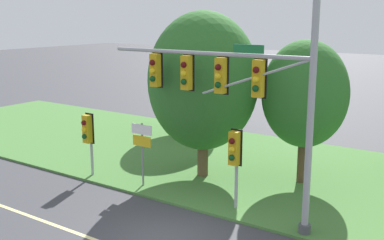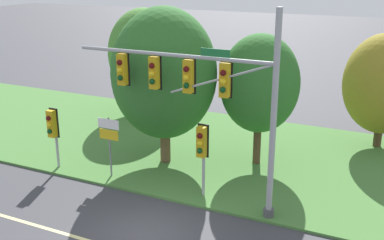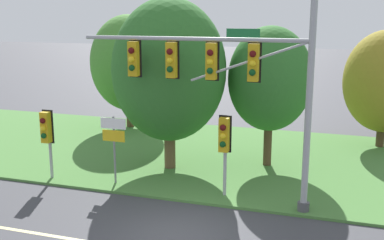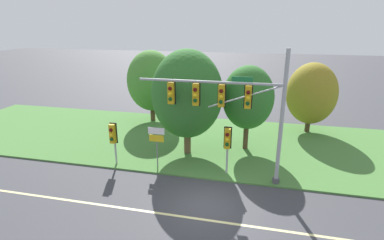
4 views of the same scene
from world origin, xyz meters
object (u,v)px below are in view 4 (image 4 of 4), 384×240
object	(u,v)px
traffic_signal_mast	(232,104)
tree_left_of_mast	(187,94)
route_sign_post	(157,139)
pedestrian_signal_further_along	(227,141)
pedestrian_signal_near_kerb	(113,136)
tree_nearest_road	(151,81)
tree_mid_verge	(311,94)
tree_behind_signpost	(248,98)

from	to	relation	value
traffic_signal_mast	tree_left_of_mast	world-z (taller)	traffic_signal_mast
traffic_signal_mast	route_sign_post	distance (m)	5.34
pedestrian_signal_further_along	traffic_signal_mast	bearing A→B (deg)	-61.19
pedestrian_signal_near_kerb	tree_left_of_mast	xyz separation A→B (m)	(4.06, 2.88, 2.19)
pedestrian_signal_near_kerb	tree_left_of_mast	size ratio (longest dim) A/B	0.39
traffic_signal_mast	tree_left_of_mast	xyz separation A→B (m)	(-3.25, 2.96, -0.33)
tree_nearest_road	tree_mid_verge	size ratio (longest dim) A/B	1.12
traffic_signal_mast	tree_mid_verge	distance (m)	10.89
pedestrian_signal_further_along	tree_nearest_road	xyz separation A→B (m)	(-7.89, 8.90, 1.55)
traffic_signal_mast	pedestrian_signal_further_along	size ratio (longest dim) A/B	2.73
tree_left_of_mast	tree_mid_verge	xyz separation A→B (m)	(8.74, 6.36, -0.94)
tree_mid_verge	tree_nearest_road	bearing A→B (deg)	-179.94
pedestrian_signal_further_along	tree_nearest_road	distance (m)	12.00
traffic_signal_mast	pedestrian_signal_near_kerb	bearing A→B (deg)	179.42
pedestrian_signal_further_along	route_sign_post	size ratio (longest dim) A/B	1.13
traffic_signal_mast	tree_left_of_mast	size ratio (longest dim) A/B	1.14
tree_nearest_road	tree_left_of_mast	distance (m)	8.01
tree_nearest_road	route_sign_post	bearing A→B (deg)	-68.25
pedestrian_signal_further_along	tree_mid_verge	distance (m)	10.64
traffic_signal_mast	tree_left_of_mast	distance (m)	4.40
tree_left_of_mast	tree_behind_signpost	xyz separation A→B (m)	(3.90, 1.64, -0.41)
route_sign_post	tree_behind_signpost	size ratio (longest dim) A/B	0.44
pedestrian_signal_near_kerb	tree_behind_signpost	xyz separation A→B (m)	(7.97, 4.53, 1.78)
pedestrian_signal_near_kerb	tree_mid_verge	world-z (taller)	tree_mid_verge
pedestrian_signal_near_kerb	tree_behind_signpost	world-z (taller)	tree_behind_signpost
pedestrian_signal_further_along	route_sign_post	bearing A→B (deg)	178.90
traffic_signal_mast	route_sign_post	bearing A→B (deg)	174.03
pedestrian_signal_further_along	tree_nearest_road	size ratio (longest dim) A/B	0.47
pedestrian_signal_further_along	tree_left_of_mast	world-z (taller)	tree_left_of_mast
pedestrian_signal_near_kerb	traffic_signal_mast	bearing A→B (deg)	-0.58
tree_behind_signpost	tree_mid_verge	size ratio (longest dim) A/B	1.05
tree_nearest_road	tree_left_of_mast	bearing A→B (deg)	-52.51
pedestrian_signal_further_along	tree_behind_signpost	distance (m)	4.59
tree_left_of_mast	tree_behind_signpost	distance (m)	4.26
pedestrian_signal_further_along	tree_behind_signpost	xyz separation A→B (m)	(0.88, 4.20, 1.62)
route_sign_post	tree_behind_signpost	xyz separation A→B (m)	(5.25, 4.12, 1.95)
traffic_signal_mast	pedestrian_signal_near_kerb	xyz separation A→B (m)	(-7.31, 0.07, -2.52)
tree_mid_verge	tree_left_of_mast	bearing A→B (deg)	-143.97
route_sign_post	tree_behind_signpost	bearing A→B (deg)	38.12
traffic_signal_mast	tree_behind_signpost	bearing A→B (deg)	81.85
pedestrian_signal_further_along	tree_left_of_mast	bearing A→B (deg)	139.76
tree_mid_verge	pedestrian_signal_near_kerb	bearing A→B (deg)	-144.17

